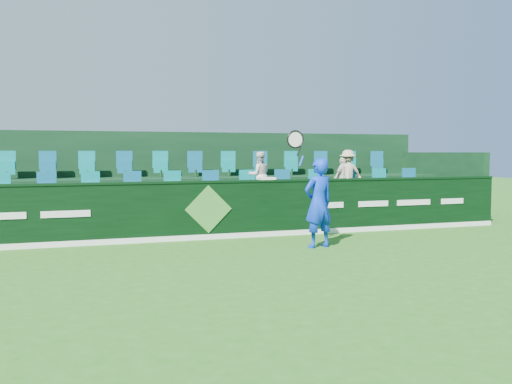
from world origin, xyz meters
name	(u,v)px	position (x,y,z in m)	size (l,w,h in m)	color
ground	(267,274)	(0.00, 0.00, 0.00)	(60.00, 60.00, 0.00)	#266417
sponsor_hoarding	(207,210)	(0.00, 4.00, 0.67)	(16.00, 0.25, 1.35)	black
stand_tier_front	(197,217)	(0.00, 5.10, 0.40)	(16.00, 2.00, 0.80)	black
stand_tier_back	(181,201)	(0.00, 7.00, 0.65)	(16.00, 1.80, 1.30)	black
stand_rear	(178,180)	(0.00, 7.44, 1.22)	(16.00, 4.10, 2.60)	black
seat_row_front	(193,188)	(0.00, 5.50, 1.10)	(13.50, 0.50, 0.60)	#077D7F
seat_row_back	(179,166)	(0.00, 7.30, 1.60)	(13.50, 0.50, 0.60)	#077D7F
tennis_player	(318,202)	(1.92, 2.09, 0.95)	(1.20, 0.58, 2.51)	#0C33D1
spectator_left	(259,175)	(1.66, 5.12, 1.41)	(0.59, 0.46, 1.22)	silver
spectator_middle	(343,177)	(4.08, 5.12, 1.33)	(0.63, 0.26, 1.07)	silver
spectator_right	(348,173)	(4.22, 5.12, 1.43)	(0.82, 0.47, 1.27)	tan
towel	(267,178)	(1.47, 4.00, 1.38)	(0.38, 0.25, 0.06)	silver
drinks_bottle	(348,174)	(3.62, 4.00, 1.46)	(0.07, 0.07, 0.22)	silver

